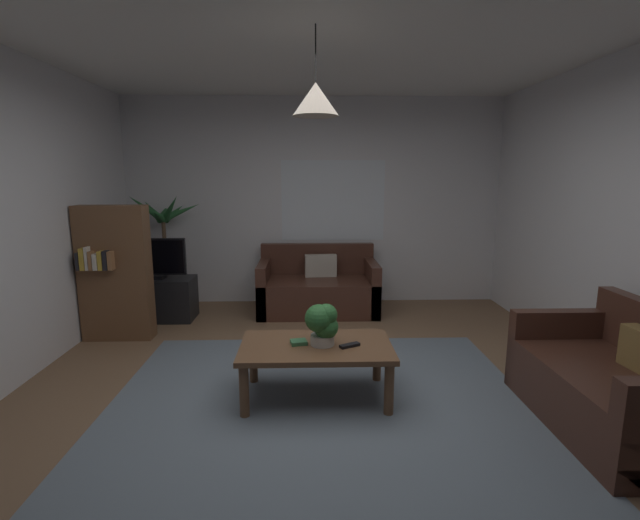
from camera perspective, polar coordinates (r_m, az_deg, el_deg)
The scene contains 16 objects.
floor at distance 3.57m, azimuth 0.15°, elevation -17.90°, with size 4.90×5.76×0.02m, color brown.
rug at distance 3.39m, azimuth 0.26°, elevation -19.31°, with size 3.19×3.17×0.01m, color slate.
wall_back at distance 6.05m, azimuth -0.72°, elevation 7.29°, with size 5.02×0.06×2.69m, color silver.
ceiling at distance 3.30m, azimuth 0.17°, elevation 28.44°, with size 4.90×5.76×0.02m, color white.
window_pane at distance 6.03m, azimuth 1.65°, elevation 7.48°, with size 1.36×0.01×1.05m, color white.
couch_under_window at distance 5.72m, azimuth -0.26°, elevation -3.76°, with size 1.47×0.82×0.82m.
couch_right_side at distance 3.74m, azimuth 33.27°, elevation -13.46°, with size 0.82×1.36×0.82m.
coffee_table at distance 3.52m, azimuth -0.50°, elevation -11.51°, with size 1.15×0.67×0.43m.
book_on_table_0 at distance 3.51m, azimuth -2.70°, elevation -10.29°, with size 0.12×0.10×0.03m, color #387247.
remote_on_table_0 at distance 3.46m, azimuth 3.76°, elevation -10.67°, with size 0.05×0.16×0.02m, color black.
potted_plant_on_table at distance 3.42m, azimuth 0.35°, elevation -7.87°, with size 0.25×0.22×0.32m.
tv_stand at distance 5.75m, azimuth -19.93°, elevation -4.61°, with size 0.90×0.44×0.50m, color black.
tv at distance 5.62m, azimuth -20.31°, elevation 0.21°, with size 0.76×0.16×0.48m.
potted_palm_corner at distance 6.09m, azimuth -18.82°, elevation 0.71°, with size 0.84×0.87×1.50m.
bookshelf_corner at distance 5.12m, azimuth -24.44°, elevation -1.47°, with size 0.70×0.31×1.40m.
pendant_lamp at distance 3.31m, azimuth -0.55°, elevation 19.59°, with size 0.32×0.32×0.60m.
Camera 1 is at (-0.10, -3.14, 1.69)m, focal length 25.42 mm.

